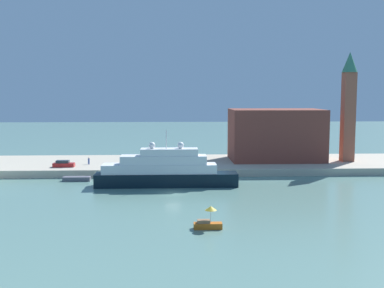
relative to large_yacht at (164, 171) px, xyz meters
The scene contains 10 objects.
ground 7.61m from the large_yacht, 77.25° to the right, with size 400.00×400.00×0.00m, color slate.
quay_dock 21.11m from the large_yacht, 85.74° to the left, with size 110.00×23.69×1.57m, color #B7AD99.
large_yacht is the anchor object (origin of this frame).
small_motorboat 28.89m from the large_yacht, 78.01° to the right, with size 3.64×1.52×2.95m.
work_barge 18.56m from the large_yacht, 160.98° to the left, with size 5.33×1.79×0.83m, color #595966.
harbor_building 34.36m from the large_yacht, 40.98° to the left, with size 21.13×12.95×11.91m, color brown.
bell_tower 47.80m from the large_yacht, 25.37° to the left, with size 3.48×3.48×24.87m.
parked_car 25.73m from the large_yacht, 147.50° to the left, with size 4.50×1.68×1.41m.
person_figure 24.33m from the large_yacht, 134.27° to the left, with size 0.36×0.36×1.54m.
mooring_bollard 12.47m from the large_yacht, 53.86° to the left, with size 0.55×0.55×0.85m, color black.
Camera 1 is at (-0.12, -80.52, 17.39)m, focal length 44.52 mm.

